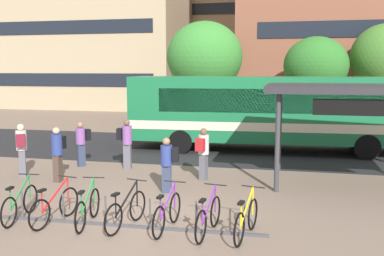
# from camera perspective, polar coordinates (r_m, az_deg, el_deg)

# --- Properties ---
(ground) EXTENTS (200.00, 200.00, 0.00)m
(ground) POSITION_cam_1_polar(r_m,az_deg,el_deg) (10.47, -6.63, -11.93)
(ground) COLOR #7A6656
(bus_lane_asphalt) EXTENTS (80.00, 7.20, 0.01)m
(bus_lane_asphalt) POSITION_cam_1_polar(r_m,az_deg,el_deg) (19.18, 2.38, -2.74)
(bus_lane_asphalt) COLOR #232326
(bus_lane_asphalt) RESTS_ON ground
(city_bus) EXTENTS (12.13, 3.13, 3.20)m
(city_bus) POSITION_cam_1_polar(r_m,az_deg,el_deg) (18.67, 10.27, 2.34)
(city_bus) COLOR #196B3D
(city_bus) RESTS_ON ground
(bike_rack) EXTENTS (6.26, 0.23, 0.70)m
(bike_rack) POSITION_cam_1_polar(r_m,az_deg,el_deg) (9.98, -8.52, -12.43)
(bike_rack) COLOR #47474C
(bike_rack) RESTS_ON ground
(parked_bicycle_green_0) EXTENTS (0.52, 1.72, 0.99)m
(parked_bicycle_green_0) POSITION_cam_1_polar(r_m,az_deg,el_deg) (11.00, -21.89, -9.36)
(parked_bicycle_green_0) COLOR black
(parked_bicycle_green_0) RESTS_ON ground
(parked_bicycle_red_1) EXTENTS (0.52, 1.71, 0.99)m
(parked_bicycle_red_1) POSITION_cam_1_polar(r_m,az_deg,el_deg) (10.53, -17.78, -9.94)
(parked_bicycle_red_1) COLOR black
(parked_bicycle_red_1) RESTS_ON ground
(parked_bicycle_green_2) EXTENTS (0.52, 1.71, 0.99)m
(parked_bicycle_green_2) POSITION_cam_1_polar(r_m,az_deg,el_deg) (10.21, -13.69, -10.34)
(parked_bicycle_green_2) COLOR black
(parked_bicycle_green_2) RESTS_ON ground
(parked_bicycle_black_3) EXTENTS (0.53, 1.70, 0.99)m
(parked_bicycle_black_3) POSITION_cam_1_polar(r_m,az_deg,el_deg) (9.87, -8.76, -10.85)
(parked_bicycle_black_3) COLOR black
(parked_bicycle_black_3) RESTS_ON ground
(parked_bicycle_purple_4) EXTENTS (0.52, 1.72, 0.99)m
(parked_bicycle_purple_4) POSITION_cam_1_polar(r_m,az_deg,el_deg) (9.62, -3.32, -11.27)
(parked_bicycle_purple_4) COLOR black
(parked_bicycle_purple_4) RESTS_ON ground
(parked_bicycle_purple_5) EXTENTS (0.52, 1.71, 0.99)m
(parked_bicycle_purple_5) POSITION_cam_1_polar(r_m,az_deg,el_deg) (9.36, 2.20, -11.81)
(parked_bicycle_purple_5) COLOR black
(parked_bicycle_purple_5) RESTS_ON ground
(parked_bicycle_yellow_6) EXTENTS (0.54, 1.70, 0.99)m
(parked_bicycle_yellow_6) POSITION_cam_1_polar(r_m,az_deg,el_deg) (9.28, 7.24, -12.06)
(parked_bicycle_yellow_6) COLOR black
(parked_bicycle_yellow_6) RESTS_ON ground
(transit_shelter) EXTENTS (5.99, 3.45, 3.05)m
(transit_shelter) POSITION_cam_1_polar(r_m,az_deg,el_deg) (13.79, 22.42, 4.49)
(transit_shelter) COLOR #38383D
(transit_shelter) RESTS_ON ground
(commuter_black_pack_0) EXTENTS (0.34, 0.52, 1.73)m
(commuter_black_pack_0) POSITION_cam_1_polar(r_m,az_deg,el_deg) (14.10, -17.45, -2.86)
(commuter_black_pack_0) COLOR #47382D
(commuter_black_pack_0) RESTS_ON ground
(commuter_black_pack_1) EXTENTS (0.55, 0.38, 1.77)m
(commuter_black_pack_1) POSITION_cam_1_polar(r_m,az_deg,el_deg) (15.35, -8.75, -1.65)
(commuter_black_pack_1) COLOR #565660
(commuter_black_pack_1) RESTS_ON ground
(commuter_black_pack_2) EXTENTS (0.59, 0.58, 1.63)m
(commuter_black_pack_2) POSITION_cam_1_polar(r_m,az_deg,el_deg) (16.10, -14.46, -1.66)
(commuter_black_pack_2) COLOR #2D3851
(commuter_black_pack_2) RESTS_ON ground
(commuter_black_pack_3) EXTENTS (0.56, 0.39, 1.60)m
(commuter_black_pack_3) POSITION_cam_1_polar(r_m,az_deg,el_deg) (12.28, -3.24, -4.44)
(commuter_black_pack_3) COLOR #2D3851
(commuter_black_pack_3) RESTS_ON ground
(commuter_red_pack_4) EXTENTS (0.43, 0.58, 1.67)m
(commuter_red_pack_4) POSITION_cam_1_polar(r_m,az_deg,el_deg) (13.65, 1.49, -2.99)
(commuter_red_pack_4) COLOR #565660
(commuter_red_pack_4) RESTS_ON ground
(commuter_maroon_pack_5) EXTENTS (0.53, 0.61, 1.77)m
(commuter_maroon_pack_5) POSITION_cam_1_polar(r_m,az_deg,el_deg) (15.03, -21.73, -2.32)
(commuter_maroon_pack_5) COLOR #565660
(commuter_maroon_pack_5) RESTS_ON ground
(street_tree_0) EXTENTS (3.84, 3.84, 5.46)m
(street_tree_0) POSITION_cam_1_polar(r_m,az_deg,el_deg) (27.11, 16.15, 7.96)
(street_tree_0) COLOR brown
(street_tree_0) RESTS_ON ground
(street_tree_1) EXTENTS (4.91, 4.91, 6.59)m
(street_tree_1) POSITION_cam_1_polar(r_m,az_deg,el_deg) (28.25, 1.69, 9.40)
(street_tree_1) COLOR brown
(street_tree_1) RESTS_ON ground
(building_left_wing) EXTENTS (17.83, 11.91, 17.37)m
(building_left_wing) POSITION_cam_1_polar(r_m,az_deg,el_deg) (43.61, -13.02, 14.48)
(building_left_wing) COLOR tan
(building_left_wing) RESTS_ON ground
(building_centre_block) EXTENTS (18.17, 13.44, 10.89)m
(building_centre_block) POSITION_cam_1_polar(r_m,az_deg,el_deg) (49.97, 8.88, 9.99)
(building_centre_block) COLOR tan
(building_centre_block) RESTS_ON ground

